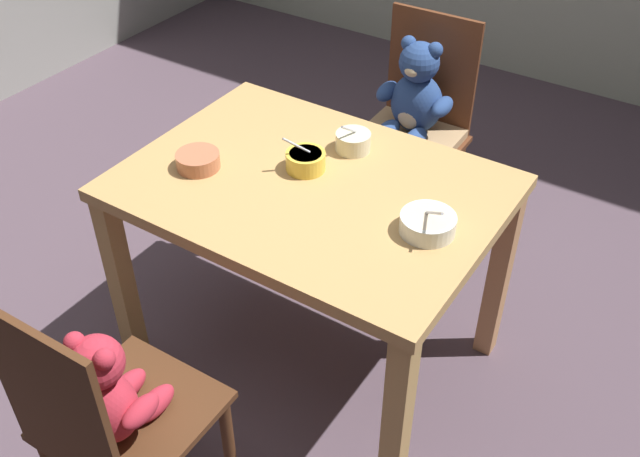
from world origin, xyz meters
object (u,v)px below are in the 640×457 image
at_px(porridge_bowl_terracotta_near_left, 198,160).
at_px(porridge_bowl_yellow_center, 306,161).
at_px(teddy_chair_near_front, 110,408).
at_px(dining_table, 311,212).
at_px(porridge_bowl_cream_far_center, 353,141).
at_px(porridge_bowl_white_near_right, 428,224).
at_px(teddy_chair_far_center, 413,114).

relative_size(porridge_bowl_terracotta_near_left, porridge_bowl_yellow_center, 1.11).
distance_m(teddy_chair_near_front, porridge_bowl_yellow_center, 0.92).
height_order(teddy_chair_near_front, porridge_bowl_yellow_center, teddy_chair_near_front).
bearing_deg(teddy_chair_near_front, porridge_bowl_terracotta_near_left, 21.24).
height_order(dining_table, porridge_bowl_cream_far_center, porridge_bowl_cream_far_center).
bearing_deg(teddy_chair_near_front, porridge_bowl_cream_far_center, -4.15).
xyz_separation_m(teddy_chair_near_front, porridge_bowl_cream_far_center, (0.06, 1.06, 0.24)).
xyz_separation_m(porridge_bowl_yellow_center, porridge_bowl_white_near_right, (0.45, -0.07, -0.00)).
xyz_separation_m(porridge_bowl_yellow_center, porridge_bowl_cream_far_center, (0.07, 0.17, 0.00)).
distance_m(porridge_bowl_white_near_right, porridge_bowl_cream_far_center, 0.46).
bearing_deg(dining_table, teddy_chair_near_front, -93.35).
distance_m(dining_table, teddy_chair_near_front, 0.84).
bearing_deg(porridge_bowl_yellow_center, porridge_bowl_cream_far_center, 69.48).
bearing_deg(porridge_bowl_terracotta_near_left, teddy_chair_far_center, 73.64).
distance_m(dining_table, porridge_bowl_terracotta_near_left, 0.38).
relative_size(dining_table, teddy_chair_far_center, 1.19).
xyz_separation_m(dining_table, teddy_chair_far_center, (-0.06, 0.82, -0.07)).
bearing_deg(dining_table, porridge_bowl_yellow_center, 136.19).
relative_size(teddy_chair_near_front, porridge_bowl_terracotta_near_left, 6.96).
bearing_deg(porridge_bowl_terracotta_near_left, porridge_bowl_white_near_right, 7.63).
height_order(teddy_chair_far_center, porridge_bowl_yellow_center, teddy_chair_far_center).
xyz_separation_m(teddy_chair_far_center, porridge_bowl_cream_far_center, (0.07, -0.59, 0.21)).
height_order(porridge_bowl_yellow_center, porridge_bowl_white_near_right, porridge_bowl_white_near_right).
relative_size(porridge_bowl_terracotta_near_left, porridge_bowl_white_near_right, 0.87).
relative_size(porridge_bowl_yellow_center, porridge_bowl_white_near_right, 0.79).
height_order(teddy_chair_near_front, porridge_bowl_white_near_right, teddy_chair_near_front).
bearing_deg(dining_table, porridge_bowl_terracotta_near_left, -160.33).
relative_size(dining_table, teddy_chair_near_front, 1.19).
xyz_separation_m(dining_table, teddy_chair_near_front, (-0.05, -0.83, -0.10)).
height_order(dining_table, porridge_bowl_yellow_center, porridge_bowl_yellow_center).
bearing_deg(porridge_bowl_yellow_center, teddy_chair_near_front, -89.67).
bearing_deg(teddy_chair_near_front, dining_table, -4.24).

